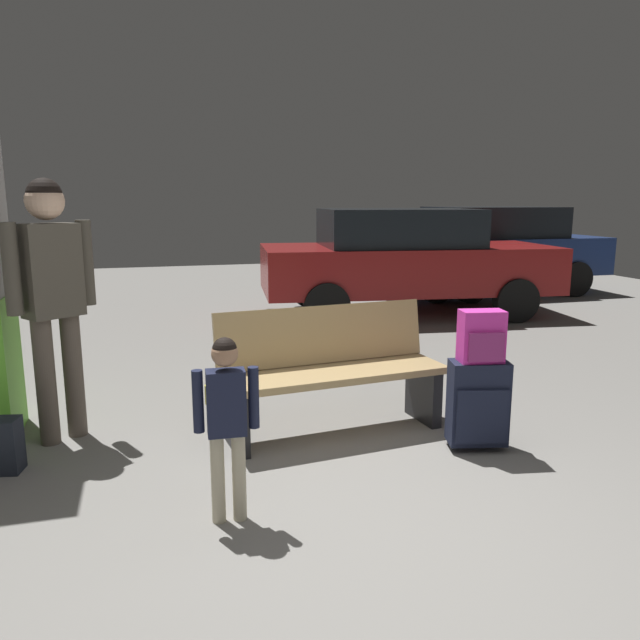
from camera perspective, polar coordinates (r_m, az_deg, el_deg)
ground_plane at (r=6.84m, az=-7.93°, el=-3.25°), size 18.00×18.00×0.10m
bench at (r=4.37m, az=1.08°, el=-4.79°), size 1.65×0.69×0.89m
suitcase at (r=4.21m, az=14.52°, el=-7.52°), size 0.42×0.31×0.60m
backpack_bright at (r=4.09m, az=14.84°, el=-1.54°), size 0.30×0.23×0.34m
child at (r=3.15m, az=-8.75°, el=-8.31°), size 0.33×0.20×0.98m
adult at (r=4.44m, az=-23.74°, el=3.21°), size 0.52×0.39×1.78m
parked_car_near at (r=8.87m, az=7.87°, el=5.67°), size 4.28×2.21×1.51m
parked_car_side at (r=11.27m, az=15.21°, el=6.56°), size 4.13×1.85×1.51m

